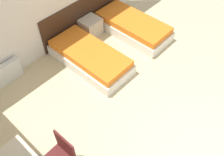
{
  "coord_description": "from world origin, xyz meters",
  "views": [
    {
      "loc": [
        -2.27,
        0.36,
        4.09
      ],
      "look_at": [
        0.0,
        2.43,
        0.55
      ],
      "focal_mm": 40.0,
      "sensor_mm": 36.0,
      "label": 1
    }
  ],
  "objects": [
    {
      "name": "nightstand",
      "position": [
        1.1,
        4.16,
        0.22
      ],
      "size": [
        0.48,
        0.43,
        0.44
      ],
      "color": "beige",
      "rests_on": "ground_plane"
    },
    {
      "name": "wall_back",
      "position": [
        0.0,
        4.44,
        1.35
      ],
      "size": [
        5.86,
        0.05,
        2.7
      ],
      "color": "silver",
      "rests_on": "ground_plane"
    },
    {
      "name": "bed_near_window",
      "position": [
        0.35,
        3.41,
        0.19
      ],
      "size": [
        0.9,
        1.92,
        0.4
      ],
      "color": "silver",
      "rests_on": "ground_plane"
    },
    {
      "name": "bed_near_door",
      "position": [
        1.85,
        3.41,
        0.19
      ],
      "size": [
        0.9,
        1.92,
        0.4
      ],
      "color": "silver",
      "rests_on": "ground_plane"
    },
    {
      "name": "headboard_panel",
      "position": [
        1.1,
        4.4,
        0.45
      ],
      "size": [
        2.51,
        0.03,
        0.9
      ],
      "color": "#382316",
      "rests_on": "ground_plane"
    },
    {
      "name": "radiator",
      "position": [
        -1.27,
        4.32,
        0.24
      ],
      "size": [
        0.82,
        0.12,
        0.48
      ],
      "color": "silver",
      "rests_on": "ground_plane"
    }
  ]
}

